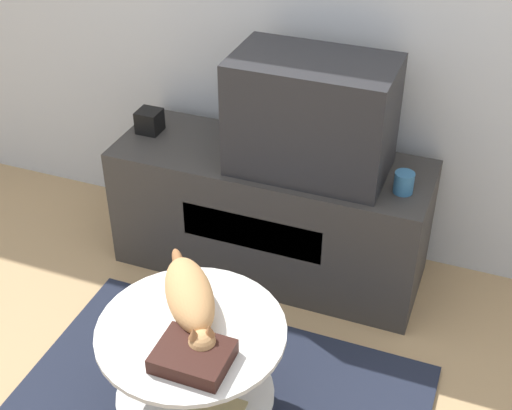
# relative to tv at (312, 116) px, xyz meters

# --- Properties ---
(tv_stand) EXTENTS (1.40, 0.49, 0.59)m
(tv_stand) POSITION_rel_tv_xyz_m (-0.18, 0.02, -0.54)
(tv_stand) COLOR #33302D
(tv_stand) RESTS_ON ground_plane
(tv) EXTENTS (0.65, 0.39, 0.49)m
(tv) POSITION_rel_tv_xyz_m (0.00, 0.00, 0.00)
(tv) COLOR #232326
(tv) RESTS_ON tv_stand
(speaker) EXTENTS (0.10, 0.10, 0.10)m
(speaker) POSITION_rel_tv_xyz_m (-0.78, 0.04, -0.19)
(speaker) COLOR black
(speaker) RESTS_ON tv_stand
(mug) EXTENTS (0.08, 0.08, 0.09)m
(mug) POSITION_rel_tv_xyz_m (0.41, -0.04, -0.20)
(mug) COLOR teal
(mug) RESTS_ON tv_stand
(coffee_table) EXTENTS (0.64, 0.64, 0.46)m
(coffee_table) POSITION_rel_tv_xyz_m (-0.11, -0.95, -0.52)
(coffee_table) COLOR #B2B2B7
(coffee_table) RESTS_ON rug
(dvd_box) EXTENTS (0.23, 0.19, 0.05)m
(dvd_box) POSITION_rel_tv_xyz_m (-0.04, -1.08, -0.33)
(dvd_box) COLOR black
(dvd_box) RESTS_ON coffee_table
(cat) EXTENTS (0.37, 0.47, 0.14)m
(cat) POSITION_rel_tv_xyz_m (-0.14, -0.88, -0.29)
(cat) COLOR tan
(cat) RESTS_ON coffee_table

